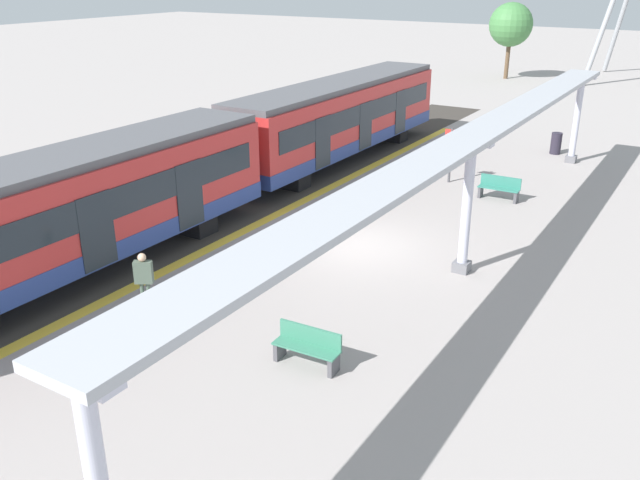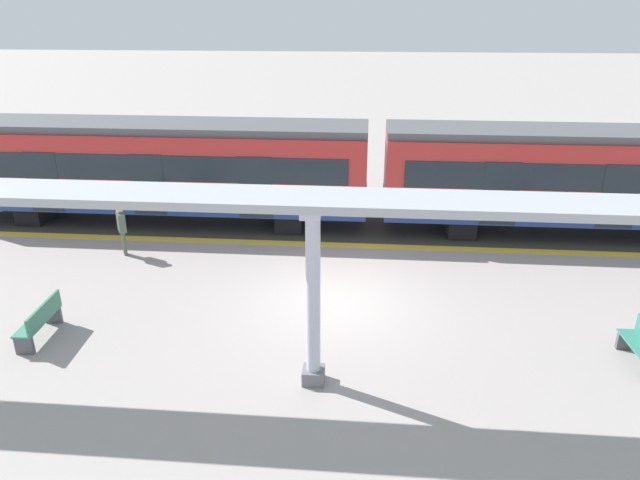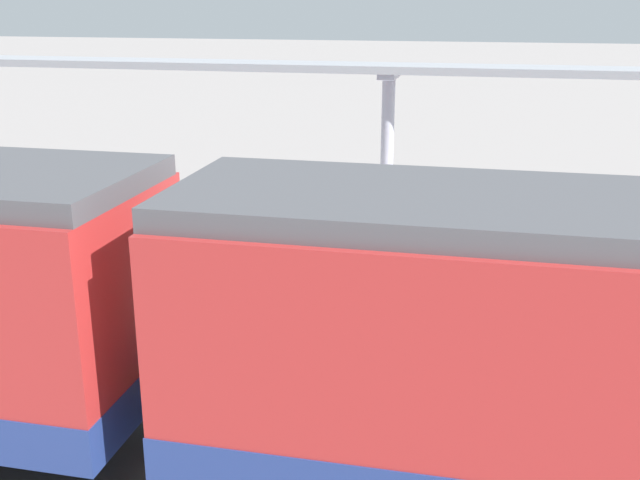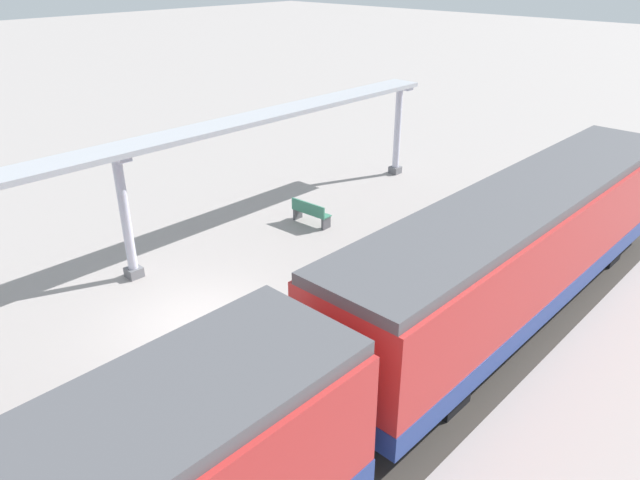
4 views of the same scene
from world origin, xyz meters
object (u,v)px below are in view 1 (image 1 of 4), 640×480
(canopy_pillar_third, at_px, (577,119))
(passenger_waiting_near_edge, at_px, (144,275))
(bench_mid_platform, at_px, (499,188))
(canopy_pillar_second, at_px, (467,207))
(train_near_carriage, at_px, (62,217))
(trash_bin, at_px, (556,143))
(bench_near_end, at_px, (308,346))
(platform_info_sign, at_px, (451,150))
(train_far_carriage, at_px, (339,119))

(canopy_pillar_third, height_order, passenger_waiting_near_edge, canopy_pillar_third)
(bench_mid_platform, bearing_deg, canopy_pillar_second, -80.73)
(train_near_carriage, xyz_separation_m, bench_mid_platform, (7.87, 13.01, -1.39))
(canopy_pillar_second, height_order, passenger_waiting_near_edge, canopy_pillar_second)
(canopy_pillar_third, bearing_deg, canopy_pillar_second, -90.00)
(passenger_waiting_near_edge, bearing_deg, bench_mid_platform, 70.16)
(trash_bin, bearing_deg, passenger_waiting_near_edge, -103.17)
(bench_near_end, bearing_deg, bench_mid_platform, 89.99)
(train_near_carriage, bearing_deg, bench_mid_platform, 58.83)
(canopy_pillar_second, bearing_deg, bench_mid_platform, 99.27)
(canopy_pillar_third, bearing_deg, passenger_waiting_near_edge, -106.46)
(platform_info_sign, bearing_deg, train_far_carriage, 173.17)
(train_far_carriage, relative_size, trash_bin, 14.46)
(canopy_pillar_third, relative_size, platform_info_sign, 1.72)
(train_near_carriage, bearing_deg, train_far_carriage, 90.00)
(train_far_carriage, bearing_deg, bench_near_end, -62.24)
(train_near_carriage, relative_size, trash_bin, 14.46)
(bench_mid_platform, height_order, trash_bin, trash_bin)
(train_near_carriage, height_order, passenger_waiting_near_edge, train_near_carriage)
(train_near_carriage, relative_size, passenger_waiting_near_edge, 9.11)
(bench_mid_platform, bearing_deg, train_near_carriage, -121.17)
(bench_mid_platform, bearing_deg, passenger_waiting_near_edge, -109.84)
(canopy_pillar_third, distance_m, trash_bin, 2.06)
(canopy_pillar_third, distance_m, platform_info_sign, 6.67)
(canopy_pillar_third, bearing_deg, platform_info_sign, -121.86)
(train_far_carriage, bearing_deg, bench_mid_platform, -12.45)
(train_far_carriage, distance_m, passenger_waiting_near_edge, 15.31)
(trash_bin, bearing_deg, bench_near_end, -90.45)
(train_far_carriage, relative_size, bench_mid_platform, 9.39)
(train_far_carriage, distance_m, bench_mid_platform, 8.18)
(canopy_pillar_third, bearing_deg, train_far_carriage, -151.00)
(train_near_carriage, bearing_deg, bench_near_end, -1.42)
(train_near_carriage, xyz_separation_m, passenger_waiting_near_edge, (3.09, -0.22, -0.86))
(canopy_pillar_second, relative_size, canopy_pillar_third, 1.00)
(bench_mid_platform, distance_m, trash_bin, 7.85)
(trash_bin, bearing_deg, canopy_pillar_third, -49.80)
(trash_bin, xyz_separation_m, passenger_waiting_near_edge, (-4.94, -21.08, 0.48))
(train_near_carriage, height_order, canopy_pillar_second, canopy_pillar_second)
(bench_mid_platform, height_order, platform_info_sign, platform_info_sign)
(bench_mid_platform, distance_m, platform_info_sign, 2.76)
(canopy_pillar_second, distance_m, bench_near_end, 6.61)
(train_near_carriage, xyz_separation_m, canopy_pillar_second, (8.99, 6.15, 0.09))
(passenger_waiting_near_edge, bearing_deg, train_far_carriage, 101.68)
(train_far_carriage, relative_size, canopy_pillar_second, 3.74)
(train_far_carriage, xyz_separation_m, bench_mid_platform, (7.87, -1.74, -1.39))
(bench_mid_platform, xyz_separation_m, trash_bin, (0.16, 7.85, 0.05))
(bench_near_end, xyz_separation_m, platform_info_sign, (-2.38, 14.28, 0.89))
(bench_near_end, height_order, bench_mid_platform, same)
(train_near_carriage, relative_size, canopy_pillar_third, 3.74)
(bench_near_end, bearing_deg, trash_bin, 89.55)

